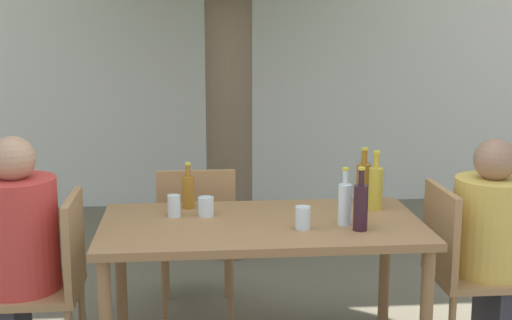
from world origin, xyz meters
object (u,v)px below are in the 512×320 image
(patio_chair_2, at_px, (197,232))
(amber_bottle_3, at_px, (364,182))
(person_seated_0, at_px, (3,272))
(person_seated_1, at_px, (505,261))
(drinking_glass_1, at_px, (206,206))
(oil_cruet_4, at_px, (376,187))
(patio_chair_0, at_px, (52,276))
(dining_table_front, at_px, (262,238))
(drinking_glass_0, at_px, (174,206))
(amber_bottle_0, at_px, (188,191))
(patio_chair_1, at_px, (460,263))
(wine_bottle_1, at_px, (361,206))
(water_bottle_2, at_px, (345,203))
(drinking_glass_2, at_px, (303,218))

(patio_chair_2, relative_size, amber_bottle_3, 2.98)
(person_seated_0, relative_size, person_seated_1, 1.04)
(person_seated_1, xyz_separation_m, drinking_glass_1, (-1.52, 0.14, 0.29))
(oil_cruet_4, bearing_deg, patio_chair_0, -173.74)
(dining_table_front, distance_m, patio_chair_2, 0.74)
(person_seated_0, xyz_separation_m, amber_bottle_3, (1.83, 0.30, 0.33))
(person_seated_0, relative_size, drinking_glass_0, 10.87)
(dining_table_front, relative_size, amber_bottle_0, 6.46)
(drinking_glass_0, bearing_deg, patio_chair_0, -166.95)
(person_seated_1, distance_m, amber_bottle_3, 0.82)
(patio_chair_1, distance_m, amber_bottle_3, 0.64)
(drinking_glass_1, bearing_deg, amber_bottle_0, 119.43)
(patio_chair_1, height_order, amber_bottle_0, amber_bottle_0)
(dining_table_front, xyz_separation_m, patio_chair_1, (1.02, 0.00, -0.16))
(wine_bottle_1, distance_m, water_bottle_2, 0.11)
(patio_chair_2, distance_m, oil_cruet_4, 1.10)
(wine_bottle_1, relative_size, water_bottle_2, 1.08)
(water_bottle_2, bearing_deg, amber_bottle_3, 64.08)
(water_bottle_2, bearing_deg, patio_chair_0, 176.64)
(person_seated_1, relative_size, drinking_glass_1, 11.96)
(amber_bottle_0, bearing_deg, drinking_glass_0, -114.67)
(drinking_glass_0, xyz_separation_m, drinking_glass_1, (0.16, 0.00, -0.01))
(patio_chair_2, xyz_separation_m, person_seated_1, (1.57, -0.65, 0.00))
(drinking_glass_2, bearing_deg, drinking_glass_1, 148.81)
(water_bottle_2, bearing_deg, patio_chair_1, 7.55)
(water_bottle_2, distance_m, drinking_glass_0, 0.85)
(patio_chair_0, height_order, patio_chair_1, same)
(dining_table_front, bearing_deg, amber_bottle_3, 27.23)
(wine_bottle_1, distance_m, drinking_glass_2, 0.28)
(dining_table_front, height_order, drinking_glass_1, drinking_glass_1)
(patio_chair_1, xyz_separation_m, drinking_glass_1, (-1.29, 0.14, 0.29))
(patio_chair_0, relative_size, patio_chair_1, 1.00)
(person_seated_0, bearing_deg, wine_bottle_1, 84.04)
(amber_bottle_3, bearing_deg, wine_bottle_1, -105.35)
(water_bottle_2, distance_m, drinking_glass_1, 0.70)
(patio_chair_1, xyz_separation_m, patio_chair_2, (-1.34, 0.65, 0.00))
(dining_table_front, xyz_separation_m, amber_bottle_3, (0.58, 0.30, 0.20))
(amber_bottle_0, distance_m, drinking_glass_0, 0.18)
(wine_bottle_1, xyz_separation_m, drinking_glass_0, (-0.88, 0.31, -0.06))
(person_seated_0, relative_size, wine_bottle_1, 3.97)
(patio_chair_0, xyz_separation_m, drinking_glass_1, (0.75, 0.14, 0.29))
(person_seated_1, height_order, oil_cruet_4, person_seated_1)
(person_seated_0, bearing_deg, amber_bottle_3, 99.25)
(patio_chair_0, xyz_separation_m, amber_bottle_3, (1.60, 0.30, 0.36))
(dining_table_front, bearing_deg, patio_chair_1, 0.00)
(patio_chair_1, relative_size, wine_bottle_1, 3.00)
(oil_cruet_4, bearing_deg, water_bottle_2, -129.94)
(oil_cruet_4, bearing_deg, amber_bottle_3, 106.12)
(patio_chair_0, xyz_separation_m, patio_chair_1, (2.04, 0.00, 0.00))
(patio_chair_0, relative_size, amber_bottle_3, 2.98)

